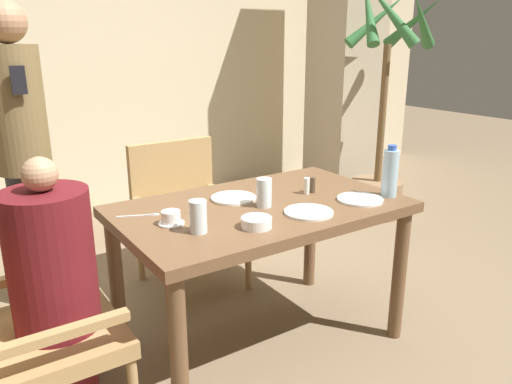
{
  "coord_description": "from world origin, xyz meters",
  "views": [
    {
      "loc": [
        -1.26,
        -1.84,
        1.5
      ],
      "look_at": [
        0.0,
        0.04,
        0.79
      ],
      "focal_mm": 35.0,
      "sensor_mm": 36.0,
      "label": 1
    }
  ],
  "objects_px": {
    "diner_in_left_chair": "(56,294)",
    "plate_dessert_center": "(234,198)",
    "potted_palm": "(382,140)",
    "teacup_with_saucer": "(171,218)",
    "glass_tall_mid": "(198,217)",
    "glass_tall_near": "(264,193)",
    "bowl_small": "(256,222)",
    "plate_main_left": "(309,212)",
    "standing_host": "(23,151)",
    "plate_main_right": "(360,199)",
    "water_bottle": "(390,173)",
    "chair_far_side": "(185,210)",
    "chair_left_side": "(18,327)"
  },
  "relations": [
    {
      "from": "plate_main_left",
      "to": "plate_main_right",
      "type": "height_order",
      "value": "same"
    },
    {
      "from": "diner_in_left_chair",
      "to": "teacup_with_saucer",
      "type": "relative_size",
      "value": 9.95
    },
    {
      "from": "diner_in_left_chair",
      "to": "glass_tall_mid",
      "type": "xyz_separation_m",
      "value": [
        0.54,
        -0.15,
        0.25
      ]
    },
    {
      "from": "diner_in_left_chair",
      "to": "potted_palm",
      "type": "relative_size",
      "value": 0.56
    },
    {
      "from": "glass_tall_near",
      "to": "plate_main_left",
      "type": "bearing_deg",
      "value": -59.76
    },
    {
      "from": "standing_host",
      "to": "water_bottle",
      "type": "relative_size",
      "value": 6.52
    },
    {
      "from": "chair_left_side",
      "to": "standing_host",
      "type": "xyz_separation_m",
      "value": [
        0.26,
        1.07,
        0.44
      ]
    },
    {
      "from": "standing_host",
      "to": "plate_main_right",
      "type": "bearing_deg",
      "value": -45.41
    },
    {
      "from": "chair_left_side",
      "to": "glass_tall_mid",
      "type": "xyz_separation_m",
      "value": [
        0.69,
        -0.15,
        0.34
      ]
    },
    {
      "from": "glass_tall_near",
      "to": "water_bottle",
      "type": "bearing_deg",
      "value": -19.45
    },
    {
      "from": "diner_in_left_chair",
      "to": "bowl_small",
      "type": "bearing_deg",
      "value": -17.25
    },
    {
      "from": "chair_far_side",
      "to": "bowl_small",
      "type": "height_order",
      "value": "chair_far_side"
    },
    {
      "from": "chair_far_side",
      "to": "potted_palm",
      "type": "xyz_separation_m",
      "value": [
        1.94,
        0.18,
        0.2
      ]
    },
    {
      "from": "bowl_small",
      "to": "plate_main_left",
      "type": "bearing_deg",
      "value": 2.41
    },
    {
      "from": "teacup_with_saucer",
      "to": "glass_tall_mid",
      "type": "bearing_deg",
      "value": -69.32
    },
    {
      "from": "potted_palm",
      "to": "teacup_with_saucer",
      "type": "distance_m",
      "value": 2.61
    },
    {
      "from": "teacup_with_saucer",
      "to": "plate_dessert_center",
      "type": "bearing_deg",
      "value": 20.23
    },
    {
      "from": "teacup_with_saucer",
      "to": "water_bottle",
      "type": "xyz_separation_m",
      "value": [
        1.06,
        -0.24,
        0.09
      ]
    },
    {
      "from": "potted_palm",
      "to": "bowl_small",
      "type": "height_order",
      "value": "potted_palm"
    },
    {
      "from": "plate_main_right",
      "to": "chair_far_side",
      "type": "bearing_deg",
      "value": 112.18
    },
    {
      "from": "chair_left_side",
      "to": "standing_host",
      "type": "relative_size",
      "value": 0.52
    },
    {
      "from": "chair_left_side",
      "to": "plate_main_right",
      "type": "relative_size",
      "value": 3.98
    },
    {
      "from": "glass_tall_near",
      "to": "potted_palm",
      "type": "bearing_deg",
      "value": 28.49
    },
    {
      "from": "diner_in_left_chair",
      "to": "glass_tall_near",
      "type": "height_order",
      "value": "diner_in_left_chair"
    },
    {
      "from": "glass_tall_near",
      "to": "plate_main_right",
      "type": "bearing_deg",
      "value": -23.09
    },
    {
      "from": "chair_far_side",
      "to": "plate_dessert_center",
      "type": "bearing_deg",
      "value": -95.51
    },
    {
      "from": "glass_tall_near",
      "to": "chair_far_side",
      "type": "bearing_deg",
      "value": 89.61
    },
    {
      "from": "diner_in_left_chair",
      "to": "chair_far_side",
      "type": "xyz_separation_m",
      "value": [
        0.95,
        0.84,
        -0.09
      ]
    },
    {
      "from": "chair_far_side",
      "to": "standing_host",
      "type": "bearing_deg",
      "value": 164.52
    },
    {
      "from": "chair_far_side",
      "to": "standing_host",
      "type": "height_order",
      "value": "standing_host"
    },
    {
      "from": "potted_palm",
      "to": "plate_main_right",
      "type": "bearing_deg",
      "value": -140.52
    },
    {
      "from": "potted_palm",
      "to": "plate_dessert_center",
      "type": "relative_size",
      "value": 8.94
    },
    {
      "from": "plate_main_left",
      "to": "plate_dessert_center",
      "type": "bearing_deg",
      "value": 115.48
    },
    {
      "from": "diner_in_left_chair",
      "to": "plate_dessert_center",
      "type": "bearing_deg",
      "value": 8.85
    },
    {
      "from": "glass_tall_mid",
      "to": "glass_tall_near",
      "type": "bearing_deg",
      "value": 16.37
    },
    {
      "from": "water_bottle",
      "to": "plate_dessert_center",
      "type": "bearing_deg",
      "value": 149.95
    },
    {
      "from": "chair_far_side",
      "to": "plate_main_right",
      "type": "bearing_deg",
      "value": -67.82
    },
    {
      "from": "plate_main_right",
      "to": "plate_dessert_center",
      "type": "distance_m",
      "value": 0.61
    },
    {
      "from": "plate_dessert_center",
      "to": "water_bottle",
      "type": "relative_size",
      "value": 0.86
    },
    {
      "from": "teacup_with_saucer",
      "to": "glass_tall_mid",
      "type": "relative_size",
      "value": 0.82
    },
    {
      "from": "plate_main_left",
      "to": "plate_main_right",
      "type": "bearing_deg",
      "value": 0.93
    },
    {
      "from": "standing_host",
      "to": "potted_palm",
      "type": "distance_m",
      "value": 2.79
    },
    {
      "from": "chair_left_side",
      "to": "glass_tall_mid",
      "type": "distance_m",
      "value": 0.78
    },
    {
      "from": "chair_left_side",
      "to": "water_bottle",
      "type": "bearing_deg",
      "value": -8.32
    },
    {
      "from": "plate_main_left",
      "to": "glass_tall_mid",
      "type": "distance_m",
      "value": 0.52
    },
    {
      "from": "standing_host",
      "to": "water_bottle",
      "type": "distance_m",
      "value": 1.95
    },
    {
      "from": "diner_in_left_chair",
      "to": "teacup_with_saucer",
      "type": "bearing_deg",
      "value": -1.0
    },
    {
      "from": "chair_left_side",
      "to": "standing_host",
      "type": "distance_m",
      "value": 1.18
    },
    {
      "from": "diner_in_left_chair",
      "to": "teacup_with_saucer",
      "type": "height_order",
      "value": "diner_in_left_chair"
    },
    {
      "from": "teacup_with_saucer",
      "to": "glass_tall_near",
      "type": "bearing_deg",
      "value": -3.23
    }
  ]
}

